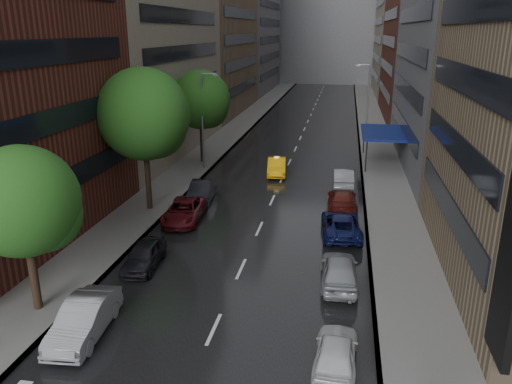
% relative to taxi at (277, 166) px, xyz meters
% --- Properties ---
extents(road, '(14.00, 140.00, 0.01)m').
position_rel_taxi_xyz_m(road, '(0.67, 20.63, -0.76)').
color(road, black).
rests_on(road, ground).
extents(sidewalk_left, '(4.00, 140.00, 0.15)m').
position_rel_taxi_xyz_m(sidewalk_left, '(-8.33, 20.63, -0.69)').
color(sidewalk_left, gray).
rests_on(sidewalk_left, ground).
extents(sidewalk_right, '(4.00, 140.00, 0.15)m').
position_rel_taxi_xyz_m(sidewalk_right, '(9.67, 20.63, -0.69)').
color(sidewalk_right, gray).
rests_on(sidewalk_right, ground).
extents(buildings_left, '(8.00, 108.00, 38.00)m').
position_rel_taxi_xyz_m(buildings_left, '(-14.33, 29.42, 15.22)').
color(buildings_left, maroon).
rests_on(buildings_left, ground).
extents(buildings_right, '(8.05, 109.10, 36.00)m').
position_rel_taxi_xyz_m(buildings_right, '(15.67, 27.33, 14.26)').
color(buildings_right, '#937A5B').
rests_on(buildings_right, ground).
extents(building_far, '(40.00, 14.00, 32.00)m').
position_rel_taxi_xyz_m(building_far, '(0.67, 88.63, 15.23)').
color(building_far, slate).
rests_on(building_far, ground).
extents(tree_near, '(5.03, 5.03, 8.02)m').
position_rel_taxi_xyz_m(tree_near, '(-7.93, -25.29, 4.71)').
color(tree_near, '#382619').
rests_on(tree_near, ground).
extents(tree_mid, '(6.50, 6.50, 10.37)m').
position_rel_taxi_xyz_m(tree_mid, '(-7.93, -11.16, 6.33)').
color(tree_mid, '#382619').
rests_on(tree_mid, ground).
extents(tree_far, '(5.76, 5.76, 9.18)m').
position_rel_taxi_xyz_m(tree_far, '(-7.93, 3.02, 5.51)').
color(tree_far, '#382619').
rests_on(tree_far, ground).
extents(taxi, '(2.16, 4.82, 1.54)m').
position_rel_taxi_xyz_m(taxi, '(0.00, 0.00, 0.00)').
color(taxi, '#FFB80D').
rests_on(taxi, ground).
extents(parked_cars_left, '(2.79, 23.15, 1.61)m').
position_rel_taxi_xyz_m(parked_cars_left, '(-4.73, -16.65, -0.01)').
color(parked_cars_left, '#97979C').
rests_on(parked_cars_left, ground).
extents(parked_cars_right, '(2.85, 29.06, 1.60)m').
position_rel_taxi_xyz_m(parked_cars_right, '(6.07, -13.59, -0.01)').
color(parked_cars_right, white).
rests_on(parked_cars_right, ground).
extents(street_lamp_left, '(1.74, 0.22, 9.00)m').
position_rel_taxi_xyz_m(street_lamp_left, '(-7.05, 0.63, 4.12)').
color(street_lamp_left, gray).
rests_on(street_lamp_left, sidewalk_left).
extents(street_lamp_right, '(1.74, 0.22, 9.00)m').
position_rel_taxi_xyz_m(street_lamp_right, '(8.39, 15.63, 4.12)').
color(street_lamp_right, gray).
rests_on(street_lamp_right, sidewalk_right).
extents(awning, '(4.00, 8.00, 3.12)m').
position_rel_taxi_xyz_m(awning, '(9.65, 5.63, 2.37)').
color(awning, navy).
rests_on(awning, sidewalk_right).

